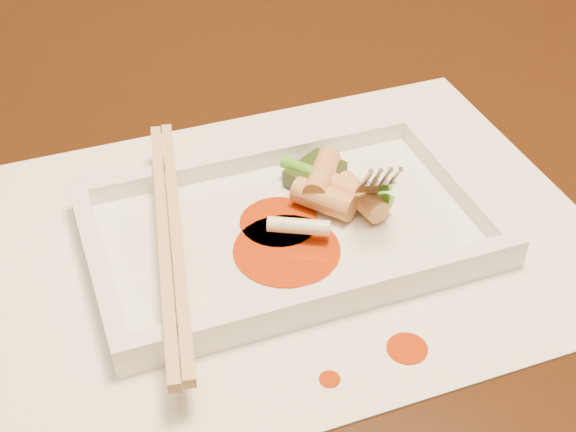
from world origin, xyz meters
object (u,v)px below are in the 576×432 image
object	(u,v)px
table	(229,287)
fork	(381,98)
plate_base	(288,232)
placemat	(288,238)
chopstick_a	(164,236)

from	to	relation	value
table	fork	xyz separation A→B (m)	(0.09, -0.05, 0.18)
plate_base	fork	distance (m)	0.11
placemat	chopstick_a	distance (m)	0.09
plate_base	chopstick_a	size ratio (longest dim) A/B	1.09
plate_base	chopstick_a	bearing A→B (deg)	180.00
placemat	fork	distance (m)	0.11
placemat	plate_base	xyz separation A→B (m)	(0.00, -0.00, 0.00)
placemat	fork	xyz separation A→B (m)	(0.07, 0.02, 0.08)
chopstick_a	fork	bearing A→B (deg)	6.75
table	placemat	world-z (taller)	placemat
plate_base	fork	bearing A→B (deg)	14.42
table	chopstick_a	xyz separation A→B (m)	(-0.06, -0.07, 0.13)
table	placemat	distance (m)	0.13
plate_base	chopstick_a	distance (m)	0.08
fork	chopstick_a	bearing A→B (deg)	-173.25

